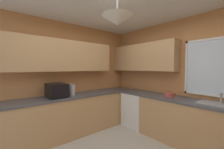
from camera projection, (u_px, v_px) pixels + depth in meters
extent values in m
cube|color=#C6844C|center=(178.00, 78.00, 3.18)|extent=(3.82, 0.06, 2.61)
cube|color=#C6844C|center=(66.00, 77.00, 3.41)|extent=(0.06, 3.82, 2.61)
cube|color=silver|center=(224.00, 67.00, 2.50)|extent=(1.25, 0.02, 1.03)
cube|color=white|center=(223.00, 97.00, 2.52)|extent=(1.33, 0.04, 0.04)
cube|color=white|center=(186.00, 67.00, 2.99)|extent=(0.04, 0.04, 1.11)
cube|color=tan|center=(60.00, 56.00, 3.11)|extent=(0.32, 2.59, 0.70)
cube|color=tan|center=(142.00, 58.00, 3.72)|extent=(1.92, 0.32, 0.70)
cylinder|color=#B7B7BC|center=(117.00, 2.00, 1.92)|extent=(0.02, 0.02, 0.35)
cone|color=silver|center=(117.00, 20.00, 1.93)|extent=(0.44, 0.44, 0.14)
cube|color=tan|center=(72.00, 115.00, 3.19)|extent=(0.62, 3.40, 0.87)
cube|color=#4C4C51|center=(72.00, 96.00, 3.17)|extent=(0.65, 3.43, 0.04)
cube|color=tan|center=(179.00, 121.00, 2.85)|extent=(2.88, 0.62, 0.87)
cube|color=#4C4C51|center=(180.00, 99.00, 2.82)|extent=(2.91, 0.65, 0.04)
cube|color=white|center=(137.00, 109.00, 3.66)|extent=(0.60, 0.60, 0.86)
cube|color=black|center=(57.00, 90.00, 2.95)|extent=(0.48, 0.36, 0.29)
cylinder|color=#B7B7BC|center=(72.00, 90.00, 3.15)|extent=(0.13, 0.13, 0.25)
cube|color=#9EA0A5|center=(219.00, 105.00, 2.34)|extent=(0.60, 0.40, 0.02)
cylinder|color=#B7B7BC|center=(221.00, 98.00, 2.43)|extent=(0.03, 0.03, 0.18)
cylinder|color=#B7B7BC|center=(220.00, 94.00, 2.37)|extent=(0.02, 0.20, 0.02)
cylinder|color=#B74C42|center=(169.00, 95.00, 2.99)|extent=(0.22, 0.22, 0.09)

